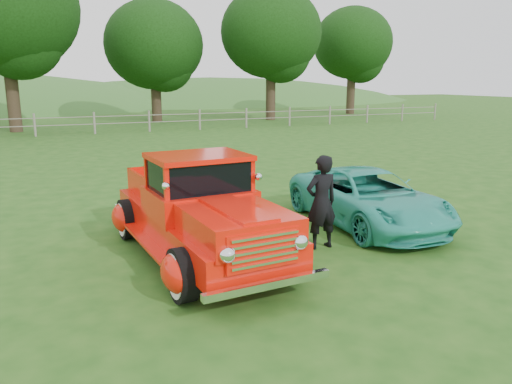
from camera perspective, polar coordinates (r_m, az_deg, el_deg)
name	(u,v)px	position (r m, az deg, el deg)	size (l,w,h in m)	color
ground	(252,275)	(7.83, -0.44, -9.46)	(140.00, 140.00, 0.00)	#1C4A13
distant_hills	(29,142)	(66.57, -24.56, 5.19)	(116.00, 60.00, 18.00)	#326525
fence_line	(94,123)	(28.90, -17.98, 7.51)	(48.00, 0.12, 1.20)	gray
tree_near_west	(3,6)	(31.92, -26.92, 18.40)	(8.00, 8.00, 10.42)	black
tree_near_east	(154,45)	(36.59, -11.59, 16.15)	(6.80, 6.80, 8.33)	black
tree_mid_east	(271,33)	(37.34, 1.73, 17.75)	(7.20, 7.20, 9.44)	black
tree_far_east	(353,43)	(44.38, 11.00, 16.34)	(6.60, 6.60, 8.86)	black
red_pickup	(198,212)	(8.39, -6.61, -2.28)	(2.48, 5.09, 1.78)	black
teal_sedan	(368,198)	(10.54, 12.68, -0.65)	(1.90, 4.12, 1.14)	teal
man	(321,202)	(8.88, 7.48, -1.16)	(0.61, 0.40, 1.68)	black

